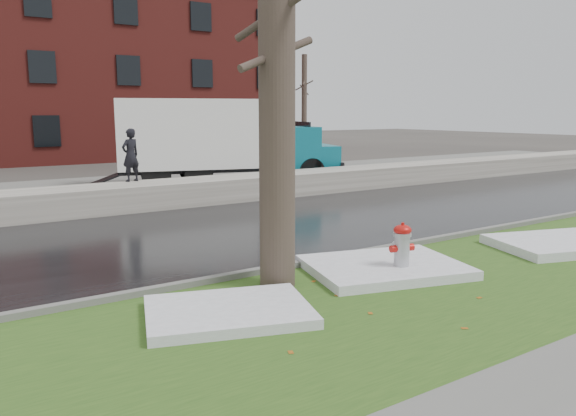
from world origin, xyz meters
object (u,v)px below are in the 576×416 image
box_truck (214,140)px  worker (131,155)px  fire_hydrant (402,247)px  tree (277,59)px

box_truck → worker: size_ratio=6.28×
fire_hydrant → tree: size_ratio=0.13×
worker → box_truck: bearing=-162.9°
tree → worker: (0.61, 9.00, -2.05)m
tree → worker: 9.26m
fire_hydrant → tree: 3.75m
tree → box_truck: 13.18m
tree → box_truck: bearing=68.1°
fire_hydrant → worker: bearing=111.3°
fire_hydrant → worker: size_ratio=0.59×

